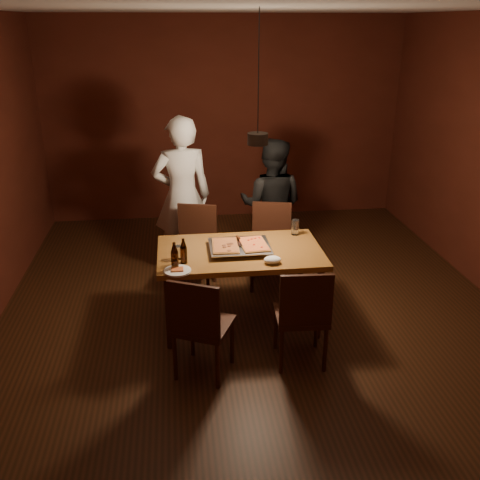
{
  "coord_description": "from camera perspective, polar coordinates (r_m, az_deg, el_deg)",
  "views": [
    {
      "loc": [
        -0.72,
        -4.55,
        2.69
      ],
      "look_at": [
        -0.17,
        -0.09,
        0.85
      ],
      "focal_mm": 40.0,
      "sensor_mm": 36.0,
      "label": 1
    }
  ],
  "objects": [
    {
      "name": "dining_table",
      "position": [
        4.92,
        0.0,
        -1.87
      ],
      "size": [
        1.5,
        0.9,
        0.75
      ],
      "color": "brown",
      "rests_on": "floor"
    },
    {
      "name": "water_glass_right",
      "position": [
        5.25,
        5.92,
        1.36
      ],
      "size": [
        0.07,
        0.07,
        0.15
      ],
      "primitive_type": "cylinder",
      "color": "silver",
      "rests_on": "dining_table"
    },
    {
      "name": "diner_dark",
      "position": [
        6.06,
        3.37,
        3.68
      ],
      "size": [
        0.9,
        0.81,
        1.53
      ],
      "primitive_type": "imported",
      "rotation": [
        0.0,
        0.0,
        2.77
      ],
      "color": "black",
      "rests_on": "floor"
    },
    {
      "name": "chair_near_right",
      "position": [
        4.38,
        6.74,
        -7.34
      ],
      "size": [
        0.44,
        0.44,
        0.49
      ],
      "rotation": [
        0.0,
        0.0,
        -0.06
      ],
      "color": "#38190F",
      "rests_on": "floor"
    },
    {
      "name": "chair_near_left",
      "position": [
        4.22,
        -4.37,
        -8.43
      ],
      "size": [
        0.56,
        0.56,
        0.49
      ],
      "rotation": [
        0.0,
        0.0,
        -0.43
      ],
      "color": "#38190F",
      "rests_on": "floor"
    },
    {
      "name": "pizza_tray",
      "position": [
        4.88,
        -0.04,
        -0.84
      ],
      "size": [
        0.58,
        0.48,
        0.05
      ],
      "primitive_type": "cube",
      "rotation": [
        0.0,
        0.0,
        0.06
      ],
      "color": "silver",
      "rests_on": "dining_table"
    },
    {
      "name": "spatula",
      "position": [
        4.87,
        0.04,
        -0.38
      ],
      "size": [
        0.1,
        0.24,
        0.04
      ],
      "primitive_type": null,
      "rotation": [
        0.0,
        0.0,
        0.06
      ],
      "color": "silver",
      "rests_on": "pizza_tray"
    },
    {
      "name": "chair_far_left",
      "position": [
        5.72,
        -4.75,
        0.07
      ],
      "size": [
        0.52,
        0.52,
        0.49
      ],
      "rotation": [
        0.0,
        0.0,
        2.87
      ],
      "color": "#38190F",
      "rests_on": "floor"
    },
    {
      "name": "water_glass_left",
      "position": [
        4.73,
        -6.62,
        -1.32
      ],
      "size": [
        0.08,
        0.08,
        0.12
      ],
      "primitive_type": "cylinder",
      "color": "silver",
      "rests_on": "dining_table"
    },
    {
      "name": "pizza_meat",
      "position": [
        4.85,
        -1.56,
        -0.57
      ],
      "size": [
        0.25,
        0.38,
        0.02
      ],
      "primitive_type": "cube",
      "rotation": [
        0.0,
        0.0,
        -0.05
      ],
      "color": "maroon",
      "rests_on": "pizza_tray"
    },
    {
      "name": "diner_white",
      "position": [
        5.98,
        -6.2,
        4.64
      ],
      "size": [
        0.7,
        0.5,
        1.79
      ],
      "primitive_type": "imported",
      "rotation": [
        0.0,
        0.0,
        3.26
      ],
      "color": "silver",
      "rests_on": "floor"
    },
    {
      "name": "napkin",
      "position": [
        4.63,
        3.48,
        -2.12
      ],
      "size": [
        0.15,
        0.12,
        0.06
      ],
      "primitive_type": "ellipsoid",
      "color": "white",
      "rests_on": "dining_table"
    },
    {
      "name": "plate_slice",
      "position": [
        4.5,
        -6.69,
        -3.27
      ],
      "size": [
        0.23,
        0.23,
        0.03
      ],
      "color": "white",
      "rests_on": "dining_table"
    },
    {
      "name": "beer_bottle_b",
      "position": [
        4.62,
        -6.04,
        -1.17
      ],
      "size": [
        0.06,
        0.06,
        0.23
      ],
      "color": "black",
      "rests_on": "dining_table"
    },
    {
      "name": "chair_far_right",
      "position": [
        5.77,
        3.31,
        0.33
      ],
      "size": [
        0.5,
        0.5,
        0.49
      ],
      "rotation": [
        0.0,
        0.0,
        2.91
      ],
      "color": "#38190F",
      "rests_on": "floor"
    },
    {
      "name": "pizza_cheese",
      "position": [
        4.88,
        1.46,
        -0.43
      ],
      "size": [
        0.27,
        0.39,
        0.02
      ],
      "primitive_type": "cube",
      "rotation": [
        0.0,
        0.0,
        0.09
      ],
      "color": "gold",
      "rests_on": "pizza_tray"
    },
    {
      "name": "beer_bottle_a",
      "position": [
        4.51,
        -6.99,
        -1.7
      ],
      "size": [
        0.06,
        0.06,
        0.24
      ],
      "color": "black",
      "rests_on": "dining_table"
    },
    {
      "name": "pendant_lamp",
      "position": [
        4.7,
        1.9,
        10.85
      ],
      "size": [
        0.18,
        0.18,
        1.1
      ],
      "color": "black",
      "rests_on": "ceiling"
    },
    {
      "name": "room_shell",
      "position": [
        4.78,
        1.85,
        6.61
      ],
      "size": [
        6.0,
        6.0,
        6.0
      ],
      "color": "#3B1D10",
      "rests_on": "ground"
    }
  ]
}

